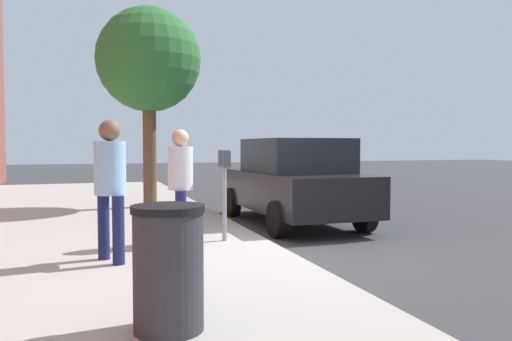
{
  "coord_description": "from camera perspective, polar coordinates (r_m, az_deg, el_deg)",
  "views": [
    {
      "loc": [
        -6.84,
        2.65,
        1.63
      ],
      "look_at": [
        0.89,
        0.1,
        1.23
      ],
      "focal_mm": 35.48,
      "sensor_mm": 36.0,
      "label": 1
    }
  ],
  "objects": [
    {
      "name": "pedestrian_bystander",
      "position": [
        6.65,
        -16.12,
        -0.81
      ],
      "size": [
        0.51,
        0.39,
        1.81
      ],
      "rotation": [
        0.0,
        0.0,
        -1.13
      ],
      "color": "#191E4C",
      "rests_on": "sidewalk_slab"
    },
    {
      "name": "sidewalk_slab",
      "position": [
        7.03,
        -20.95,
        -10.16
      ],
      "size": [
        28.0,
        6.0,
        0.15
      ],
      "primitive_type": "cube",
      "color": "#A8A59E",
      "rests_on": "ground_plane"
    },
    {
      "name": "parked_sedan_near",
      "position": [
        10.51,
        4.2,
        -1.19
      ],
      "size": [
        4.42,
        2.01,
        1.77
      ],
      "color": "black",
      "rests_on": "ground_plane"
    },
    {
      "name": "street_tree",
      "position": [
        12.6,
        -12.0,
        11.95
      ],
      "size": [
        2.48,
        2.48,
        4.77
      ],
      "color": "brown",
      "rests_on": "sidewalk_slab"
    },
    {
      "name": "trash_bin",
      "position": [
        4.17,
        -9.85,
        -10.75
      ],
      "size": [
        0.59,
        0.59,
        1.01
      ],
      "color": "#2D2D33",
      "rests_on": "sidewalk_slab"
    },
    {
      "name": "parking_meter",
      "position": [
        7.85,
        -3.59,
        -0.57
      ],
      "size": [
        0.36,
        0.12,
        1.41
      ],
      "color": "gray",
      "rests_on": "sidewalk_slab"
    },
    {
      "name": "ground_plane",
      "position": [
        7.52,
        2.91,
        -9.71
      ],
      "size": [
        80.0,
        80.0,
        0.0
      ],
      "primitive_type": "plane",
      "color": "#38383A",
      "rests_on": "ground"
    },
    {
      "name": "pedestrian_at_meter",
      "position": [
        7.64,
        -8.51,
        -0.74
      ],
      "size": [
        0.52,
        0.38,
        1.72
      ],
      "rotation": [
        0.0,
        0.0,
        -1.7
      ],
      "color": "#191E4C",
      "rests_on": "sidewalk_slab"
    }
  ]
}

